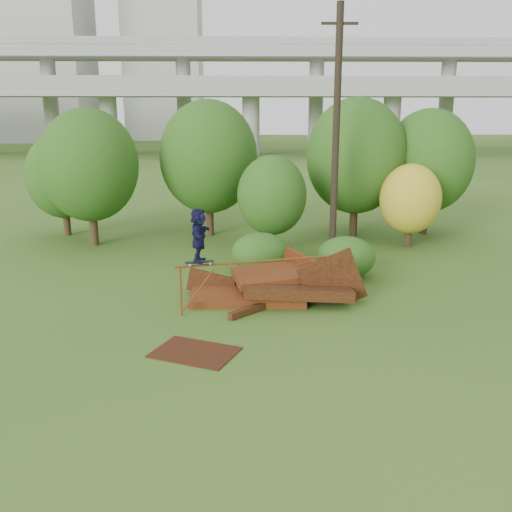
{
  "coord_description": "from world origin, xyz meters",
  "views": [
    {
      "loc": [
        -1.21,
        -14.46,
        5.87
      ],
      "look_at": [
        -0.8,
        2.0,
        1.6
      ],
      "focal_mm": 40.0,
      "sensor_mm": 36.0,
      "label": 1
    }
  ],
  "objects_px": {
    "flat_plate": "(195,352)",
    "utility_pole": "(336,133)",
    "scrap_pile": "(273,287)",
    "skater": "(199,235)"
  },
  "relations": [
    {
      "from": "flat_plate",
      "to": "scrap_pile",
      "type": "bearing_deg",
      "value": 62.21
    },
    {
      "from": "skater",
      "to": "flat_plate",
      "type": "bearing_deg",
      "value": -174.97
    },
    {
      "from": "scrap_pile",
      "to": "flat_plate",
      "type": "relative_size",
      "value": 2.89
    },
    {
      "from": "skater",
      "to": "flat_plate",
      "type": "xyz_separation_m",
      "value": [
        0.05,
        -2.79,
        -2.35
      ]
    },
    {
      "from": "utility_pole",
      "to": "flat_plate",
      "type": "bearing_deg",
      "value": -116.88
    },
    {
      "from": "flat_plate",
      "to": "utility_pole",
      "type": "height_order",
      "value": "utility_pole"
    },
    {
      "from": "skater",
      "to": "utility_pole",
      "type": "bearing_deg",
      "value": -31.61
    },
    {
      "from": "scrap_pile",
      "to": "flat_plate",
      "type": "xyz_separation_m",
      "value": [
        -2.17,
        -4.13,
        -0.36
      ]
    },
    {
      "from": "scrap_pile",
      "to": "utility_pole",
      "type": "bearing_deg",
      "value": 63.8
    },
    {
      "from": "skater",
      "to": "flat_plate",
      "type": "height_order",
      "value": "skater"
    }
  ]
}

